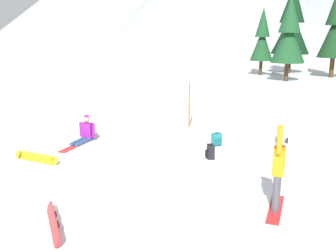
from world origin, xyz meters
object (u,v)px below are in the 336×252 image
at_px(backpack_black, 210,152).
at_px(pine_tree_tall, 292,25).
at_px(backpack_teal, 217,140).
at_px(trail_marker_pole, 189,105).
at_px(pine_tree_twin, 336,27).
at_px(snowboarder_midground, 85,133).
at_px(loose_snowboard_near_left, 53,222).
at_px(pine_tree_young, 262,39).
at_px(loose_snowboard_far_spare, 36,157).
at_px(snowboarder_foreground, 278,170).
at_px(pine_tree_slender, 289,35).

bearing_deg(backpack_black, pine_tree_tall, 83.86).
height_order(backpack_teal, trail_marker_pole, trail_marker_pole).
bearing_deg(pine_tree_twin, snowboarder_midground, -114.97).
bearing_deg(loose_snowboard_near_left, pine_tree_young, 84.68).
relative_size(loose_snowboard_near_left, pine_tree_young, 0.26).
xyz_separation_m(backpack_black, pine_tree_twin, (6.43, 24.57, 3.98)).
bearing_deg(pine_tree_young, loose_snowboard_near_left, -95.32).
bearing_deg(pine_tree_twin, backpack_teal, -105.57).
bearing_deg(snowboarder_midground, loose_snowboard_far_spare, -99.38).
bearing_deg(backpack_teal, trail_marker_pole, 123.06).
height_order(backpack_teal, backpack_black, same).
bearing_deg(loose_snowboard_near_left, loose_snowboard_far_spare, 128.14).
bearing_deg(loose_snowboard_near_left, backpack_teal, 70.83).
distance_m(loose_snowboard_near_left, backpack_black, 5.74).
height_order(backpack_teal, pine_tree_tall, pine_tree_tall).
relative_size(pine_tree_twin, pine_tree_young, 1.30).
bearing_deg(snowboarder_foreground, loose_snowboard_near_left, -154.62).
height_order(loose_snowboard_far_spare, loose_snowboard_near_left, loose_snowboard_far_spare).
distance_m(loose_snowboard_far_spare, backpack_black, 5.39).
distance_m(loose_snowboard_far_spare, pine_tree_twin, 29.00).
relative_size(snowboarder_foreground, backpack_black, 4.24).
bearing_deg(pine_tree_twin, pine_tree_young, 178.07).
bearing_deg(pine_tree_slender, loose_snowboard_near_left, -100.77).
relative_size(backpack_teal, pine_tree_twin, 0.06).
height_order(snowboarder_midground, pine_tree_young, pine_tree_young).
xyz_separation_m(pine_tree_twin, pine_tree_young, (-5.98, 0.20, -0.96)).
xyz_separation_m(backpack_black, pine_tree_young, (0.45, 24.77, 3.02)).
relative_size(pine_tree_twin, pine_tree_slender, 1.16).
height_order(snowboarder_foreground, backpack_black, snowboarder_foreground).
xyz_separation_m(trail_marker_pole, pine_tree_slender, (4.14, 17.09, 2.67)).
bearing_deg(snowboarder_foreground, snowboarder_midground, 150.11).
distance_m(loose_snowboard_near_left, backpack_teal, 7.09).
xyz_separation_m(loose_snowboard_near_left, pine_tree_young, (2.79, 30.01, 3.11)).
height_order(loose_snowboard_near_left, backpack_teal, backpack_teal).
bearing_deg(backpack_black, trail_marker_pole, 112.02).
bearing_deg(pine_tree_slender, loose_snowboard_far_spare, -108.86).
height_order(backpack_black, pine_tree_young, pine_tree_young).
bearing_deg(loose_snowboard_near_left, snowboarder_midground, 111.68).
bearing_deg(backpack_black, loose_snowboard_near_left, -114.10).
relative_size(backpack_black, pine_tree_young, 0.08).
bearing_deg(loose_snowboard_far_spare, pine_tree_young, 78.18).
relative_size(loose_snowboard_far_spare, backpack_teal, 3.54).
bearing_deg(snowboarder_midground, backpack_black, -8.25).
height_order(pine_tree_tall, pine_tree_slender, pine_tree_tall).
bearing_deg(backpack_black, loose_snowboard_far_spare, -161.21).
distance_m(loose_snowboard_far_spare, pine_tree_slender, 24.12).
relative_size(loose_snowboard_near_left, pine_tree_tall, 0.19).
xyz_separation_m(snowboarder_foreground, pine_tree_slender, (0.61, 24.03, 2.67)).
distance_m(snowboarder_foreground, loose_snowboard_near_left, 4.89).
bearing_deg(backpack_black, pine_tree_twin, 75.35).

